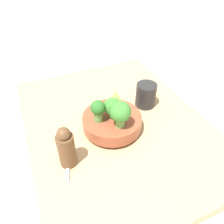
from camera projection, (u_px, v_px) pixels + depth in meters
The scene contains 10 objects.
ground_plane at pixel (115, 129), 0.85m from camera, with size 6.00×6.00×0.00m, color silver.
table at pixel (115, 125), 0.84m from camera, with size 0.83×0.64×0.05m.
bowl at pixel (112, 122), 0.77m from camera, with size 0.21×0.21×0.06m.
romanesco_piece_far at pixel (117, 98), 0.75m from camera, with size 0.05×0.05×0.08m.
broccoli_floret_center at pixel (112, 107), 0.73m from camera, with size 0.06×0.06×0.07m.
broccoli_floret_front at pixel (98, 110), 0.71m from camera, with size 0.05×0.05×0.08m.
broccoli_floret_right at pixel (120, 113), 0.68m from camera, with size 0.07×0.07×0.09m.
cup at pixel (146, 95), 0.87m from camera, with size 0.08×0.08×0.10m.
pepper_mill at pixel (66, 148), 0.63m from camera, with size 0.05×0.05×0.15m.
fork at pixel (68, 154), 0.70m from camera, with size 0.19×0.06×0.01m.
Camera 1 is at (0.55, -0.25, 0.60)m, focal length 35.00 mm.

